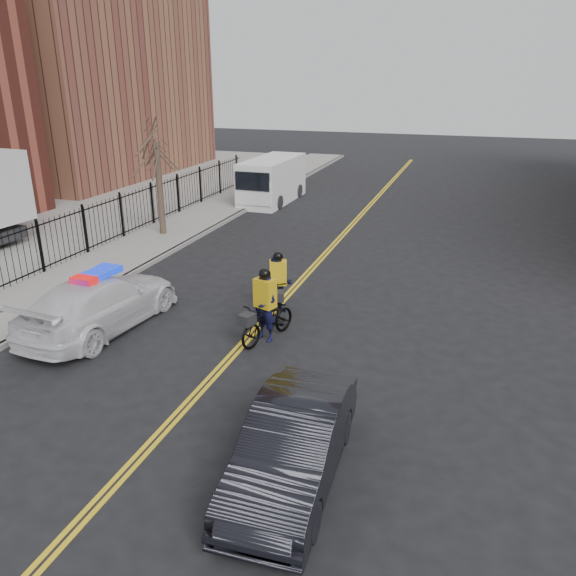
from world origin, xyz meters
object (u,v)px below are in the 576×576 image
(dark_sedan, at_px, (293,445))
(cargo_van, at_px, (271,181))
(police_cruiser, at_px, (101,303))
(cyclist_far, at_px, (278,289))
(cyclist_near, at_px, (265,315))

(dark_sedan, distance_m, cargo_van, 23.47)
(police_cruiser, height_order, dark_sedan, police_cruiser)
(dark_sedan, relative_size, cyclist_far, 2.23)
(dark_sedan, relative_size, cyclist_near, 1.98)
(dark_sedan, xyz_separation_m, cyclist_near, (-2.49, 5.18, -0.01))
(police_cruiser, xyz_separation_m, dark_sedan, (7.19, -4.39, -0.06))
(cargo_van, bearing_deg, cyclist_far, -68.17)
(cargo_van, height_order, cyclist_far, cargo_van)
(cyclist_far, bearing_deg, cyclist_near, -100.95)
(dark_sedan, xyz_separation_m, cyclist_far, (-2.79, 7.08, 0.04))
(cargo_van, relative_size, cyclist_far, 2.94)
(dark_sedan, height_order, cyclist_far, cyclist_far)
(police_cruiser, distance_m, dark_sedan, 8.43)
(cyclist_near, relative_size, cyclist_far, 1.13)
(cargo_van, xyz_separation_m, cyclist_far, (5.69, -14.80, -0.42))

